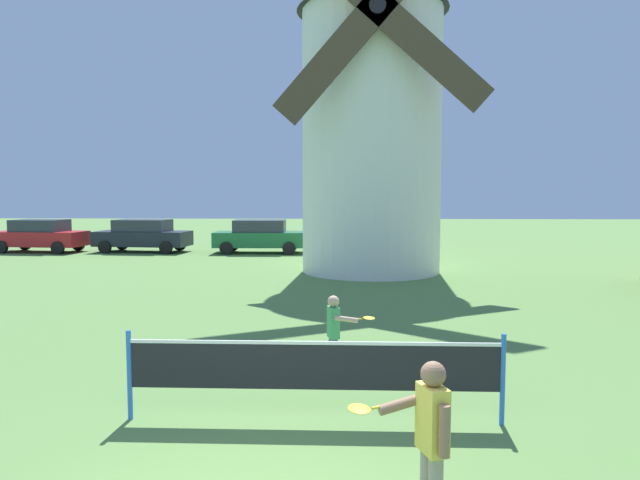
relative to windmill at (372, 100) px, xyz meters
The scene contains 8 objects.
windmill is the anchor object (origin of this frame).
tennis_net 14.48m from the windmill, 95.89° to the right, with size 4.54×0.06×1.10m.
player_near 16.32m from the windmill, 91.22° to the right, with size 0.85×0.45×1.38m.
player_far 12.70m from the windmill, 95.72° to the right, with size 0.77×0.39×1.19m.
parked_car_red 17.46m from the windmill, 158.06° to the left, with size 4.31×2.19×1.56m.
parked_car_black 13.44m from the windmill, 148.51° to the left, with size 4.55×2.21×1.56m.
parked_car_green 9.49m from the windmill, 128.09° to the left, with size 4.27×1.95×1.56m.
parked_car_cream 8.05m from the windmill, 87.37° to the left, with size 4.44×1.94×1.56m.
Camera 1 is at (0.77, -4.35, 2.73)m, focal length 31.38 mm.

